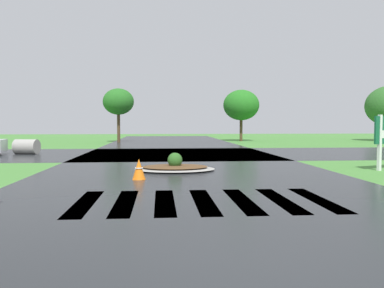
# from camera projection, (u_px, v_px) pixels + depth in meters

# --- Properties ---
(ground_plane) EXTENTS (120.00, 120.00, 0.10)m
(ground_plane) POSITION_uv_depth(u_px,v_px,m) (244.00, 278.00, 4.83)
(ground_plane) COLOR #478438
(asphalt_roadway) EXTENTS (10.82, 80.00, 0.01)m
(asphalt_roadway) POSITION_uv_depth(u_px,v_px,m) (187.00, 172.00, 14.78)
(asphalt_roadway) COLOR #232628
(asphalt_roadway) RESTS_ON ground
(asphalt_cross_road) EXTENTS (90.00, 9.74, 0.01)m
(asphalt_cross_road) POSITION_uv_depth(u_px,v_px,m) (177.00, 154.00, 23.47)
(asphalt_cross_road) COLOR #232628
(asphalt_cross_road) RESTS_ON ground
(crosswalk_stripes) EXTENTS (5.85, 3.13, 0.01)m
(crosswalk_stripes) POSITION_uv_depth(u_px,v_px,m) (204.00, 201.00, 9.27)
(crosswalk_stripes) COLOR white
(crosswalk_stripes) RESTS_ON ground
(median_island) EXTENTS (3.03, 2.22, 0.68)m
(median_island) POSITION_uv_depth(u_px,v_px,m) (175.00, 167.00, 15.24)
(median_island) COLOR #9E9B93
(median_island) RESTS_ON ground
(drainage_pipe_stack) EXTENTS (1.48, 1.14, 0.86)m
(drainage_pipe_stack) POSITION_uv_depth(u_px,v_px,m) (27.00, 147.00, 23.24)
(drainage_pipe_stack) COLOR #9E9B93
(drainage_pipe_stack) RESTS_ON ground
(traffic_cone) EXTENTS (0.43, 0.43, 0.67)m
(traffic_cone) POSITION_uv_depth(u_px,v_px,m) (139.00, 169.00, 12.82)
(traffic_cone) COLOR orange
(traffic_cone) RESTS_ON ground
(background_treeline) EXTENTS (43.84, 4.96, 5.47)m
(background_treeline) POSITION_uv_depth(u_px,v_px,m) (265.00, 104.00, 38.75)
(background_treeline) COLOR #4C3823
(background_treeline) RESTS_ON ground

